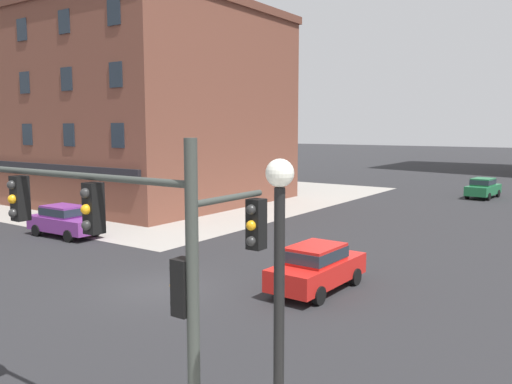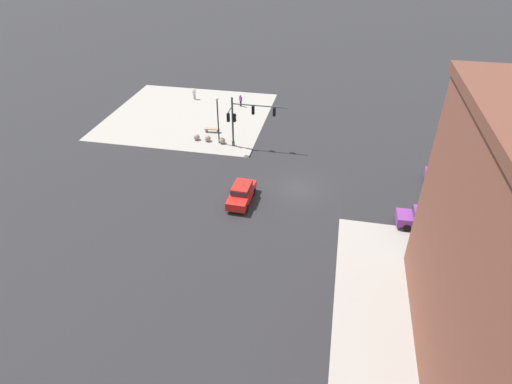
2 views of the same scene
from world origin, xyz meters
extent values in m
plane|color=#262628|center=(0.00, 0.00, 0.00)|extent=(320.00, 320.00, 0.00)
cube|color=gray|center=(16.00, -14.50, 0.00)|extent=(20.00, 19.00, 0.02)
cylinder|color=#383D38|center=(8.26, -7.39, 0.25)|extent=(0.32, 0.32, 0.50)
cylinder|color=#383D38|center=(8.26, -7.39, 2.84)|extent=(0.20, 0.20, 5.68)
cylinder|color=#383D38|center=(5.30, -7.39, 4.98)|extent=(5.92, 0.12, 0.12)
cylinder|color=#383D38|center=(8.26, -6.49, 4.68)|extent=(0.11, 1.80, 0.11)
cube|color=black|center=(5.98, -7.39, 4.43)|extent=(0.28, 0.28, 0.90)
sphere|color=#282828|center=(5.98, -7.55, 4.71)|extent=(0.18, 0.18, 0.18)
sphere|color=orange|center=(5.98, -7.55, 4.43)|extent=(0.18, 0.18, 0.18)
sphere|color=#282828|center=(5.98, -7.55, 4.15)|extent=(0.18, 0.18, 0.18)
cube|color=black|center=(3.70, -7.39, 4.43)|extent=(0.28, 0.28, 0.90)
sphere|color=#282828|center=(3.70, -7.55, 4.71)|extent=(0.18, 0.18, 0.18)
sphere|color=orange|center=(3.70, -7.55, 4.43)|extent=(0.18, 0.18, 0.18)
sphere|color=#282828|center=(3.70, -7.55, 4.15)|extent=(0.18, 0.18, 0.18)
cube|color=black|center=(8.06, -7.39, 3.38)|extent=(0.28, 0.28, 0.90)
sphere|color=#282828|center=(7.90, -7.39, 3.66)|extent=(0.18, 0.18, 0.18)
sphere|color=orange|center=(7.90, -7.39, 3.38)|extent=(0.18, 0.18, 0.18)
sphere|color=#282828|center=(7.90, -7.39, 3.10)|extent=(0.18, 0.18, 0.18)
cube|color=black|center=(8.26, -5.69, 4.13)|extent=(0.28, 0.28, 0.90)
sphere|color=#282828|center=(8.26, -5.85, 4.41)|extent=(0.18, 0.18, 0.18)
sphere|color=orange|center=(8.26, -5.85, 4.13)|extent=(0.18, 0.18, 0.18)
sphere|color=#282828|center=(8.26, -5.85, 3.85)|extent=(0.18, 0.18, 0.18)
sphere|color=gray|center=(9.63, -7.67, 0.35)|extent=(0.70, 0.70, 0.70)
sphere|color=gray|center=(11.41, -7.86, 0.35)|extent=(0.70, 0.70, 0.70)
sphere|color=gray|center=(12.75, -7.94, 0.35)|extent=(0.70, 0.70, 0.70)
cube|color=#9E7F66|center=(11.56, -10.22, 0.44)|extent=(1.83, 0.61, 0.10)
cube|color=gray|center=(10.86, -10.27, 0.20)|extent=(0.27, 0.42, 0.39)
cube|color=gray|center=(12.26, -10.17, 0.20)|extent=(0.27, 0.42, 0.39)
cylinder|color=gray|center=(17.10, -19.91, 0.40)|extent=(0.13, 0.13, 0.79)
cylinder|color=gray|center=(16.97, -20.04, 0.40)|extent=(0.13, 0.13, 0.79)
cube|color=white|center=(17.04, -19.97, 1.07)|extent=(0.38, 0.38, 0.56)
cylinder|color=white|center=(17.20, -19.81, 1.10)|extent=(0.09, 0.09, 0.53)
cylinder|color=white|center=(16.87, -20.14, 1.10)|extent=(0.09, 0.09, 0.53)
sphere|color=beige|center=(17.04, -19.97, 1.49)|extent=(0.21, 0.21, 0.21)
cylinder|color=black|center=(10.17, -18.76, 0.40)|extent=(0.13, 0.13, 0.79)
cylinder|color=black|center=(10.02, -18.66, 0.40)|extent=(0.13, 0.13, 0.79)
cube|color=purple|center=(10.09, -18.71, 1.08)|extent=(0.39, 0.35, 0.56)
cylinder|color=purple|center=(10.29, -18.83, 1.10)|extent=(0.09, 0.09, 0.53)
cylinder|color=purple|center=(9.90, -18.59, 1.10)|extent=(0.09, 0.09, 0.53)
sphere|color=brown|center=(10.09, -18.71, 1.50)|extent=(0.22, 0.22, 0.22)
cylinder|color=black|center=(10.00, -7.69, 2.54)|extent=(0.14, 0.14, 5.09)
sphere|color=white|center=(10.00, -7.69, 5.27)|extent=(0.36, 0.36, 0.36)
cube|color=red|center=(4.84, 3.12, 0.70)|extent=(1.89, 4.45, 0.76)
cube|color=red|center=(4.83, 2.97, 1.38)|extent=(1.56, 2.16, 0.60)
cube|color=#232D38|center=(4.83, 2.97, 1.38)|extent=(1.60, 2.25, 0.40)
cylinder|color=black|center=(4.04, 4.50, 0.32)|extent=(0.24, 0.65, 0.64)
cylinder|color=black|center=(5.71, 4.45, 0.32)|extent=(0.24, 0.65, 0.64)
cylinder|color=black|center=(3.96, 1.78, 0.32)|extent=(0.24, 0.65, 0.64)
cylinder|color=black|center=(5.63, 1.73, 0.32)|extent=(0.24, 0.65, 0.64)
cube|color=#7A3389|center=(-10.80, 3.69, 0.70)|extent=(4.44, 1.86, 0.76)
cube|color=#7A3389|center=(-10.95, 3.69, 1.38)|extent=(2.15, 1.55, 0.60)
cube|color=#232D38|center=(-10.95, 3.69, 1.38)|extent=(2.24, 1.58, 0.40)
cylinder|color=black|center=(-9.46, 4.56, 0.32)|extent=(0.65, 0.24, 0.64)
cylinder|color=black|center=(-9.42, 2.89, 0.32)|extent=(0.65, 0.24, 0.64)
cylinder|color=black|center=(-12.18, 4.49, 0.32)|extent=(0.65, 0.24, 0.64)
cylinder|color=black|center=(-12.14, 2.82, 0.32)|extent=(0.65, 0.24, 0.64)
cube|color=#7A3389|center=(-13.99, -3.86, 0.70)|extent=(4.53, 2.11, 0.76)
cube|color=#7A3389|center=(-13.84, -3.87, 1.38)|extent=(2.23, 1.66, 0.60)
cube|color=#232D38|center=(-13.84, -3.87, 1.38)|extent=(2.32, 1.71, 0.40)
cylinder|color=black|center=(-15.42, -4.58, 0.32)|extent=(0.66, 0.27, 0.64)
cylinder|color=black|center=(-15.28, -2.91, 0.32)|extent=(0.66, 0.27, 0.64)
cylinder|color=black|center=(-12.70, -4.80, 0.32)|extent=(0.66, 0.27, 0.64)
cylinder|color=black|center=(-12.56, -3.14, 0.32)|extent=(0.66, 0.27, 0.64)
cube|color=#1E2833|center=(-11.38, 7.96, 5.39)|extent=(1.10, 0.08, 1.50)
cube|color=#1E2833|center=(-11.38, 7.96, 8.98)|extent=(1.10, 0.08, 1.50)
cube|color=#1E2833|center=(-11.38, 7.96, 12.57)|extent=(1.10, 0.08, 1.50)
camera|label=1|loc=(13.42, -13.13, 5.82)|focal=36.50mm
camera|label=2|loc=(-2.83, 33.89, 22.09)|focal=29.81mm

